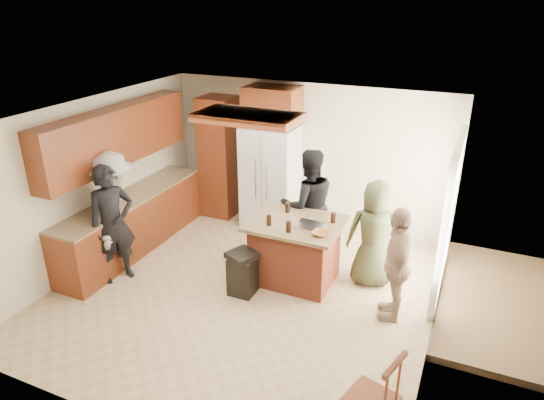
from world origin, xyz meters
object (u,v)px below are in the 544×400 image
at_px(person_counter, 115,211).
at_px(trash_bin, 243,273).
at_px(refrigerator, 270,177).
at_px(kitchen_island, 295,250).
at_px(person_behind_left, 308,205).
at_px(person_behind_right, 374,234).
at_px(person_side_right, 397,264).
at_px(person_front_left, 112,224).

relative_size(person_counter, trash_bin, 2.86).
bearing_deg(refrigerator, kitchen_island, -55.40).
xyz_separation_m(person_behind_left, person_counter, (-2.52, -1.39, 0.01)).
relative_size(person_behind_right, kitchen_island, 1.21).
distance_m(person_side_right, kitchen_island, 1.53).
height_order(person_front_left, person_behind_right, person_front_left).
bearing_deg(trash_bin, person_counter, -177.95).
bearing_deg(person_side_right, refrigerator, -134.74).
relative_size(person_front_left, person_behind_right, 1.12).
relative_size(person_side_right, kitchen_island, 1.20).
xyz_separation_m(person_behind_left, person_side_right, (1.54, -1.00, -0.12)).
relative_size(person_front_left, kitchen_island, 1.36).
xyz_separation_m(person_front_left, person_behind_left, (2.30, 1.70, 0.02)).
height_order(person_behind_right, refrigerator, refrigerator).
height_order(person_side_right, refrigerator, refrigerator).
height_order(kitchen_island, trash_bin, kitchen_island).
relative_size(person_front_left, trash_bin, 2.76).
relative_size(person_behind_left, person_behind_right, 1.14).
xyz_separation_m(person_front_left, person_behind_right, (3.40, 1.36, -0.09)).
xyz_separation_m(person_behind_right, refrigerator, (-2.09, 1.18, 0.12)).
relative_size(person_behind_left, person_counter, 0.98).
bearing_deg(person_front_left, kitchen_island, -37.39).
bearing_deg(refrigerator, person_side_right, -35.91).
xyz_separation_m(person_counter, kitchen_island, (2.59, 0.68, -0.43)).
bearing_deg(person_behind_left, person_behind_right, 128.77).
bearing_deg(kitchen_island, person_behind_left, 95.38).
bearing_deg(person_side_right, person_counter, -93.33).
bearing_deg(person_behind_left, trash_bin, 36.53).
bearing_deg(person_front_left, person_behind_right, -38.28).
height_order(person_front_left, refrigerator, refrigerator).
height_order(person_behind_left, person_counter, person_counter).
distance_m(person_behind_left, kitchen_island, 0.82).
relative_size(person_behind_right, person_side_right, 1.01).
relative_size(refrigerator, trash_bin, 2.86).
height_order(person_counter, refrigerator, same).
bearing_deg(trash_bin, refrigerator, 103.98).
relative_size(person_counter, kitchen_island, 1.41).
height_order(person_side_right, person_counter, person_counter).
distance_m(person_side_right, refrigerator, 3.13).
distance_m(person_front_left, refrigerator, 2.85).
bearing_deg(refrigerator, person_behind_right, -29.30).
distance_m(person_behind_left, person_behind_right, 1.15).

